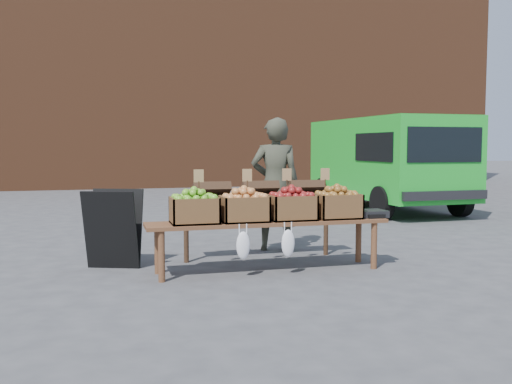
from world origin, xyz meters
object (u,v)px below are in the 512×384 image
object	(u,v)px
delivery_van	(387,165)
back_table	(258,217)
crate_russet_pears	(244,209)
display_bench	(268,246)
crate_green_apples	(337,206)
chalkboard_sign	(113,228)
weighing_scale	(370,213)
crate_golden_apples	(194,210)
vendor	(275,184)
crate_red_apples	(291,207)

from	to	relation	value
delivery_van	back_table	distance (m)	6.02
back_table	crate_russet_pears	size ratio (longest dim) A/B	4.20
display_bench	crate_green_apples	world-z (taller)	crate_green_apples
crate_green_apples	chalkboard_sign	bearing A→B (deg)	165.59
back_table	crate_green_apples	xyz separation A→B (m)	(0.73, -0.72, 0.19)
crate_russet_pears	weighing_scale	size ratio (longest dim) A/B	1.47
chalkboard_sign	back_table	distance (m)	1.75
back_table	weighing_scale	xyz separation A→B (m)	(1.16, -0.72, 0.09)
chalkboard_sign	display_bench	world-z (taller)	chalkboard_sign
weighing_scale	display_bench	bearing A→B (deg)	180.00
crate_russet_pears	crate_golden_apples	bearing A→B (deg)	180.00
back_table	crate_green_apples	world-z (taller)	back_table
display_bench	crate_green_apples	size ratio (longest dim) A/B	5.40
delivery_van	back_table	world-z (taller)	delivery_van
back_table	crate_golden_apples	distance (m)	1.18
display_bench	crate_russet_pears	distance (m)	0.51
vendor	crate_green_apples	distance (m)	1.29
delivery_van	crate_red_apples	size ratio (longest dim) A/B	8.80
delivery_van	weighing_scale	xyz separation A→B (m)	(-2.95, -5.09, -0.38)
vendor	crate_golden_apples	world-z (taller)	vendor
display_bench	crate_green_apples	xyz separation A→B (m)	(0.82, 0.00, 0.42)
display_bench	crate_russet_pears	xyz separation A→B (m)	(-0.28, 0.00, 0.42)
weighing_scale	back_table	bearing A→B (deg)	148.13
vendor	back_table	distance (m)	0.73
crate_russet_pears	back_table	bearing A→B (deg)	62.99
crate_russet_pears	crate_green_apples	bearing A→B (deg)	0.00
display_bench	weighing_scale	size ratio (longest dim) A/B	7.94
crate_russet_pears	vendor	bearing A→B (deg)	58.76
delivery_van	crate_russet_pears	size ratio (longest dim) A/B	8.80
vendor	chalkboard_sign	xyz separation A→B (m)	(-2.12, -0.59, -0.43)
delivery_van	crate_red_apples	world-z (taller)	delivery_van
crate_red_apples	chalkboard_sign	bearing A→B (deg)	161.72
vendor	crate_golden_apples	xyz separation A→B (m)	(-1.29, -1.23, -0.17)
vendor	back_table	bearing A→B (deg)	69.84
chalkboard_sign	crate_golden_apples	world-z (taller)	chalkboard_sign
chalkboard_sign	weighing_scale	xyz separation A→B (m)	(2.91, -0.64, 0.15)
chalkboard_sign	crate_russet_pears	world-z (taller)	chalkboard_sign
delivery_van	chalkboard_sign	bearing A→B (deg)	-144.12
delivery_van	crate_russet_pears	distance (m)	6.79
crate_golden_apples	crate_russet_pears	bearing A→B (deg)	0.00
delivery_van	crate_golden_apples	size ratio (longest dim) A/B	8.80
crate_red_apples	crate_green_apples	world-z (taller)	same
crate_russet_pears	weighing_scale	world-z (taller)	crate_russet_pears
display_bench	weighing_scale	distance (m)	1.29
weighing_scale	delivery_van	bearing A→B (deg)	59.91
crate_golden_apples	crate_russet_pears	distance (m)	0.55
crate_red_apples	weighing_scale	xyz separation A→B (m)	(0.97, 0.00, -0.10)
chalkboard_sign	weighing_scale	world-z (taller)	chalkboard_sign
delivery_van	display_bench	bearing A→B (deg)	-130.90
crate_russet_pears	weighing_scale	distance (m)	1.53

